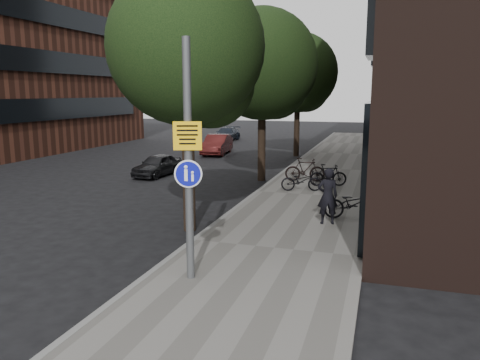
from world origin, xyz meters
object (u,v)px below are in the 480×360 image
at_px(signpost, 188,161).
at_px(parked_car_near, 157,165).
at_px(pedestrian, 328,196).
at_px(parked_bike_facade_near, 354,203).

relative_size(signpost, parked_car_near, 1.58).
distance_m(pedestrian, parked_bike_facade_near, 1.18).
distance_m(signpost, pedestrian, 5.85).
xyz_separation_m(pedestrian, parked_bike_facade_near, (0.73, 0.85, -0.37)).
height_order(signpost, parked_bike_facade_near, signpost).
xyz_separation_m(pedestrian, parked_car_near, (-9.08, 6.66, -0.44)).
relative_size(signpost, pedestrian, 2.93).
height_order(pedestrian, parked_bike_facade_near, pedestrian).
xyz_separation_m(parked_bike_facade_near, parked_car_near, (-9.81, 5.81, -0.07)).
height_order(signpost, parked_car_near, signpost).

